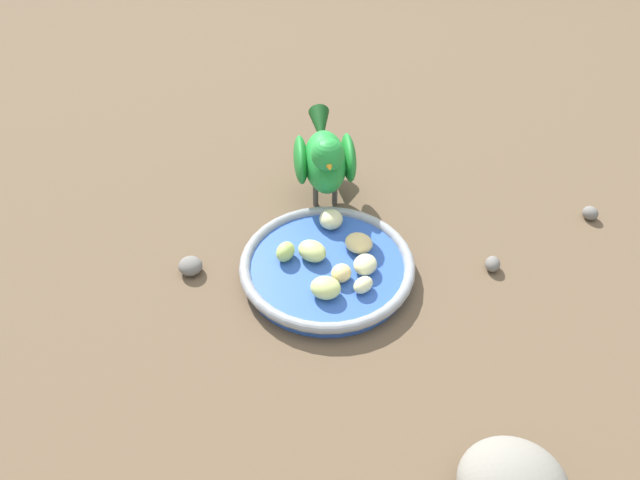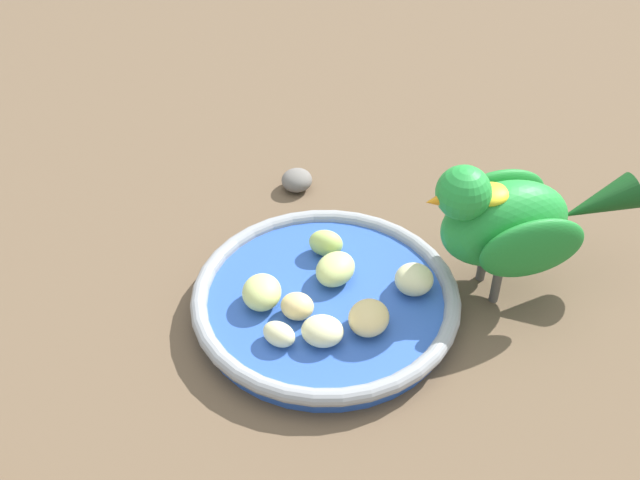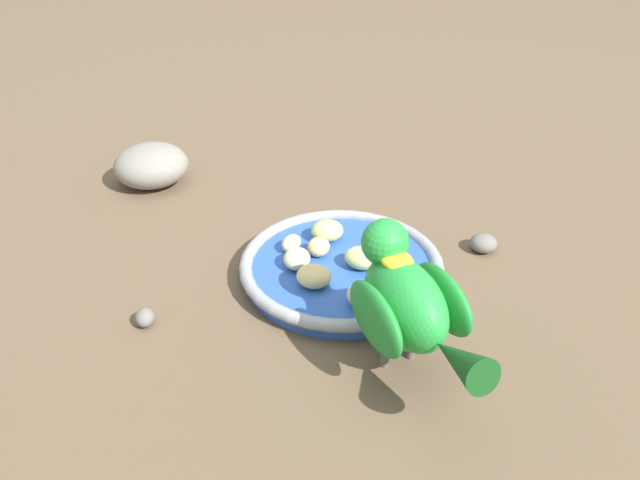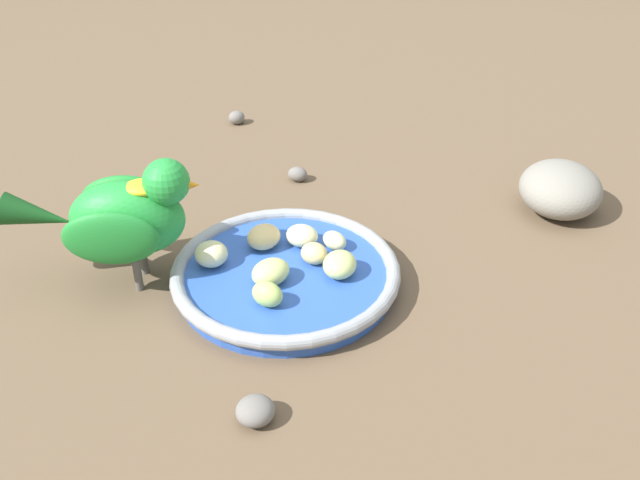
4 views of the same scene
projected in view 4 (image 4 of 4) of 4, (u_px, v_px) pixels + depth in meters
ground_plane at (290, 300)px, 0.70m from camera, size 4.00×4.00×0.00m
feeding_bowl at (286, 275)px, 0.71m from camera, size 0.22×0.22×0.03m
apple_piece_0 at (334, 241)px, 0.74m from camera, size 0.03×0.02×0.02m
apple_piece_1 at (211, 254)px, 0.71m from camera, size 0.04×0.04×0.02m
apple_piece_2 at (264, 237)px, 0.74m from camera, size 0.04×0.04×0.02m
apple_piece_3 at (302, 236)px, 0.74m from camera, size 0.04×0.04×0.02m
apple_piece_4 at (267, 294)px, 0.66m from camera, size 0.03×0.03×0.02m
apple_piece_5 at (271, 272)px, 0.69m from camera, size 0.03×0.04×0.02m
apple_piece_6 at (340, 264)px, 0.70m from camera, size 0.05×0.05×0.02m
apple_piece_7 at (314, 253)px, 0.72m from camera, size 0.03×0.03×0.02m
parrot at (123, 215)px, 0.68m from camera, size 0.16×0.15×0.13m
rock_large at (560, 189)px, 0.82m from camera, size 0.13×0.13×0.06m
pebble_0 at (255, 411)px, 0.57m from camera, size 0.03×0.03×0.02m
pebble_1 at (237, 118)px, 1.03m from camera, size 0.03×0.03×0.02m
pebble_2 at (298, 174)px, 0.89m from camera, size 0.03×0.03×0.02m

